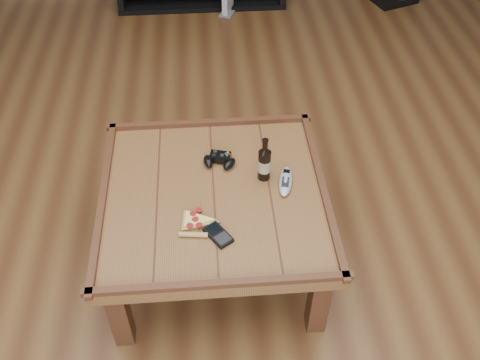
{
  "coord_description": "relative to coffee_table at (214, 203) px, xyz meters",
  "views": [
    {
      "loc": [
        -0.01,
        -1.64,
        2.16
      ],
      "look_at": [
        0.12,
        0.01,
        0.52
      ],
      "focal_mm": 40.0,
      "sensor_mm": 36.0,
      "label": 1
    }
  ],
  "objects": [
    {
      "name": "game_console",
      "position": [
        0.21,
        2.51,
        -0.28
      ],
      "size": [
        0.16,
        0.21,
        0.23
      ],
      "rotation": [
        0.0,
        0.0,
        -0.38
      ],
      "color": "slate",
      "rests_on": "ground"
    },
    {
      "name": "pizza_slice",
      "position": [
        -0.09,
        -0.17,
        0.07
      ],
      "size": [
        0.16,
        0.23,
        0.02
      ],
      "rotation": [
        0.0,
        0.0,
        -0.12
      ],
      "color": "#B0864D",
      "rests_on": "coffee_table"
    },
    {
      "name": "smartphone",
      "position": [
        0.01,
        -0.24,
        0.07
      ],
      "size": [
        0.13,
        0.15,
        0.02
      ],
      "rotation": [
        0.0,
        0.0,
        0.59
      ],
      "color": "black",
      "rests_on": "coffee_table"
    },
    {
      "name": "game_controller",
      "position": [
        0.03,
        0.19,
        0.08
      ],
      "size": [
        0.17,
        0.13,
        0.05
      ],
      "rotation": [
        0.0,
        0.0,
        -0.25
      ],
      "color": "black",
      "rests_on": "coffee_table"
    },
    {
      "name": "ground",
      "position": [
        0.0,
        0.0,
        -0.39
      ],
      "size": [
        6.0,
        6.0,
        0.0
      ],
      "primitive_type": "plane",
      "color": "#4D2C16",
      "rests_on": "ground"
    },
    {
      "name": "coffee_table",
      "position": [
        0.0,
        0.0,
        0.0
      ],
      "size": [
        1.03,
        1.03,
        0.48
      ],
      "color": "brown",
      "rests_on": "ground"
    },
    {
      "name": "remote_control",
      "position": [
        0.33,
        0.04,
        0.07
      ],
      "size": [
        0.1,
        0.2,
        0.03
      ],
      "rotation": [
        0.0,
        0.0,
        -0.22
      ],
      "color": "#9FA6AD",
      "rests_on": "coffee_table"
    },
    {
      "name": "beer_bottle",
      "position": [
        0.23,
        0.09,
        0.15
      ],
      "size": [
        0.06,
        0.06,
        0.22
      ],
      "color": "black",
      "rests_on": "coffee_table"
    }
  ]
}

